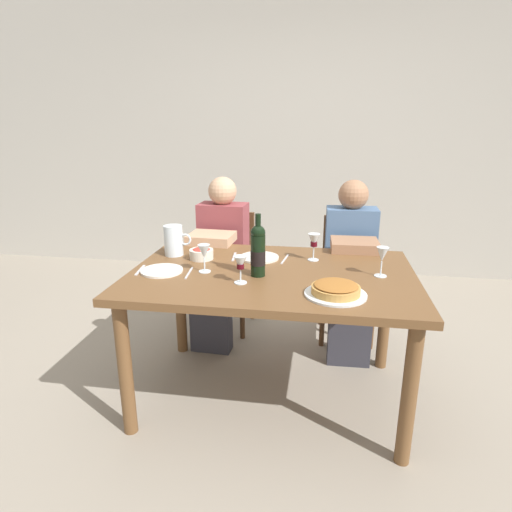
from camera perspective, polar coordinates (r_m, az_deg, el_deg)
ground_plane at (r=2.64m, az=1.93°, el=-17.84°), size 8.00×8.00×0.00m
back_wall at (r=4.50m, az=5.95°, el=15.61°), size 8.00×0.10×2.80m
dining_table at (r=2.32m, az=2.09°, el=-4.23°), size 1.50×1.00×0.76m
wine_bottle at (r=2.19m, az=0.26°, el=0.74°), size 0.08×0.08×0.33m
water_pitcher at (r=2.60m, az=-10.83°, el=1.81°), size 0.16×0.11×0.18m
baked_tart at (r=2.00m, az=10.51°, el=-4.42°), size 0.29×0.29×0.06m
salad_bowl at (r=2.51m, az=-7.24°, el=0.38°), size 0.14×0.14×0.07m
wine_glass_left_diner at (r=2.47m, az=7.68°, el=1.91°), size 0.07×0.07×0.16m
wine_glass_right_diner at (r=2.10m, az=-2.08°, el=-1.08°), size 0.07×0.07×0.14m
wine_glass_centre at (r=2.28m, az=16.36°, el=0.05°), size 0.06×0.06×0.16m
wine_glass_spare at (r=2.27m, az=-6.90°, el=0.46°), size 0.07×0.07×0.15m
dinner_plate_left_setting at (r=2.51m, az=0.44°, el=-0.18°), size 0.23×0.23×0.01m
dinner_plate_right_setting at (r=2.34m, az=-12.36°, el=-1.91°), size 0.22×0.22×0.01m
fork_left_setting at (r=2.54m, az=-2.92°, el=-0.10°), size 0.03×0.16×0.00m
knife_left_setting at (r=2.50m, az=3.84°, el=-0.42°), size 0.03×0.18×0.00m
knife_right_setting at (r=2.29m, az=-8.85°, el=-2.21°), size 0.03×0.18×0.00m
spoon_right_setting at (r=2.39m, az=-15.10°, el=-1.82°), size 0.03×0.16×0.00m
chair_left at (r=3.31m, az=-3.68°, el=-0.81°), size 0.42×0.42×0.87m
diner_left at (r=3.05m, az=-4.89°, el=-0.01°), size 0.35×0.52×1.16m
chair_right at (r=3.21m, az=11.97°, el=-1.70°), size 0.41×0.41×0.87m
diner_right at (r=2.95m, az=12.41°, el=-0.97°), size 0.35×0.51×1.16m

